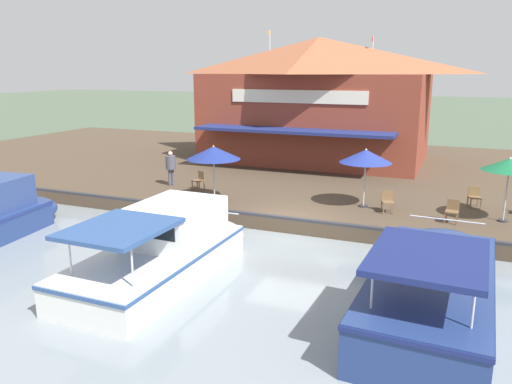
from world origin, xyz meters
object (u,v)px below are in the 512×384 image
Objects in this scene: cafe_chair_facing_river at (452,210)px; motorboat_second_along at (434,281)px; waterfront_restaurant at (318,98)px; tree_behind_restaurant at (270,79)px; patio_umbrella_back_row at (214,153)px; cafe_chair_far_corner_seat at (388,200)px; patio_umbrella_near_quay_edge at (510,165)px; person_near_entrance at (171,164)px; patio_umbrella_mid_patio_right at (366,156)px; cafe_chair_under_first_umbrella at (199,179)px; cafe_chair_back_row_seat at (474,196)px; motorboat_fourth_along at (169,247)px.

motorboat_second_along reaches higher than cafe_chair_facing_river.
tree_behind_restaurant is (-1.92, -3.89, 1.12)m from waterfront_restaurant.
tree_behind_restaurant is (-13.14, -12.22, 4.40)m from cafe_chair_facing_river.
patio_umbrella_back_row is 2.82× the size of cafe_chair_far_corner_seat.
cafe_chair_far_corner_seat is at bearing 37.85° from tree_behind_restaurant.
waterfront_restaurant reaches higher than patio_umbrella_near_quay_edge.
motorboat_second_along is at bearing 59.21° from person_near_entrance.
cafe_chair_far_corner_seat is (10.75, 5.95, -3.28)m from waterfront_restaurant.
motorboat_second_along is at bearing 17.82° from cafe_chair_far_corner_seat.
patio_umbrella_near_quay_edge is at bearing 89.23° from patio_umbrella_mid_patio_right.
waterfront_restaurant is at bearing 164.73° from cafe_chair_under_first_umbrella.
waterfront_restaurant is 11.02m from cafe_chair_under_first_umbrella.
cafe_chair_far_corner_seat is at bearing -162.18° from motorboat_second_along.
cafe_chair_far_corner_seat is at bearing -56.17° from cafe_chair_back_row_seat.
patio_umbrella_back_row is at bearing 11.45° from tree_behind_restaurant.
person_near_entrance is at bearing -96.08° from cafe_chair_under_first_umbrella.
patio_umbrella_near_quay_edge is (0.07, 5.17, 0.04)m from patio_umbrella_mid_patio_right.
cafe_chair_facing_river is (0.93, 3.40, -1.62)m from patio_umbrella_mid_patio_right.
cafe_chair_back_row_seat is at bearing 111.61° from patio_umbrella_mid_patio_right.
cafe_chair_back_row_seat is 12.70m from motorboat_fourth_along.
waterfront_restaurant reaches higher than patio_umbrella_back_row.
tree_behind_restaurant reaches higher than motorboat_fourth_along.
cafe_chair_facing_river is at bearing 42.92° from tree_behind_restaurant.
cafe_chair_back_row_seat and cafe_chair_facing_river have the same top height.
patio_umbrella_mid_patio_right reaches higher than cafe_chair_far_corner_seat.
waterfront_restaurant is 15.74× the size of cafe_chair_back_row_seat.
cafe_chair_far_corner_seat is at bearing -84.66° from patio_umbrella_near_quay_edge.
cafe_chair_under_first_umbrella is at bearing -15.27° from waterfront_restaurant.
patio_umbrella_back_row is at bearing -121.20° from motorboat_second_along.
patio_umbrella_back_row reaches higher than cafe_chair_far_corner_seat.
cafe_chair_back_row_seat and cafe_chair_far_corner_seat have the same top height.
motorboat_second_along is (7.13, 3.17, -1.93)m from patio_umbrella_mid_patio_right.
motorboat_second_along is (7.06, -2.00, -1.97)m from patio_umbrella_near_quay_edge.
motorboat_second_along is (7.45, 12.51, -0.88)m from person_near_entrance.
cafe_chair_under_first_umbrella is 8.74m from cafe_chair_far_corner_seat.
patio_umbrella_near_quay_edge is 0.36× the size of tree_behind_restaurant.
cafe_chair_facing_river is (0.86, -1.77, -1.66)m from patio_umbrella_near_quay_edge.
person_near_entrance is 0.20× the size of motorboat_second_along.
waterfront_restaurant is 5.56× the size of patio_umbrella_near_quay_edge.
cafe_chair_under_first_umbrella is at bearing -135.67° from patio_umbrella_back_row.
patio_umbrella_mid_patio_right is at bearing 88.89° from cafe_chair_under_first_umbrella.
patio_umbrella_back_row is 2.82× the size of cafe_chair_facing_river.
tree_behind_restaurant reaches higher than motorboat_second_along.
motorboat_second_along is at bearing 58.80° from patio_umbrella_back_row.
patio_umbrella_mid_patio_right reaches higher than person_near_entrance.
person_near_entrance is at bearing -91.99° from patio_umbrella_mid_patio_right.
cafe_chair_under_first_umbrella is 0.11× the size of motorboat_fourth_along.
patio_umbrella_back_row is 0.32× the size of motorboat_fourth_along.
cafe_chair_under_first_umbrella is (-0.22, -12.87, -1.66)m from patio_umbrella_near_quay_edge.
waterfront_restaurant is 12.97m from cafe_chair_back_row_seat.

